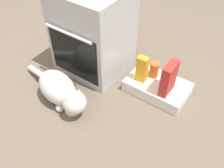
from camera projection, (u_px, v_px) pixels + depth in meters
name	position (u px, v px, depth m)	size (l,w,h in m)	color
ground	(73.00, 93.00, 2.18)	(8.00, 8.00, 0.00)	#6B5B4C
oven	(93.00, 31.00, 2.19)	(0.58, 0.60, 0.79)	#B7BABF
pantry_cabinet	(157.00, 87.00, 2.16)	(0.53, 0.33, 0.11)	white
food_bowl	(72.00, 109.00, 2.02)	(0.12, 0.12, 0.08)	white
cat	(60.00, 90.00, 2.02)	(0.83, 0.33, 0.27)	silver
sauce_jar	(154.00, 70.00, 2.14)	(0.08, 0.08, 0.14)	#D16023
cereal_box	(169.00, 78.00, 1.96)	(0.07, 0.18, 0.28)	#B72D28
juice_carton	(142.00, 69.00, 2.07)	(0.09, 0.06, 0.24)	orange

